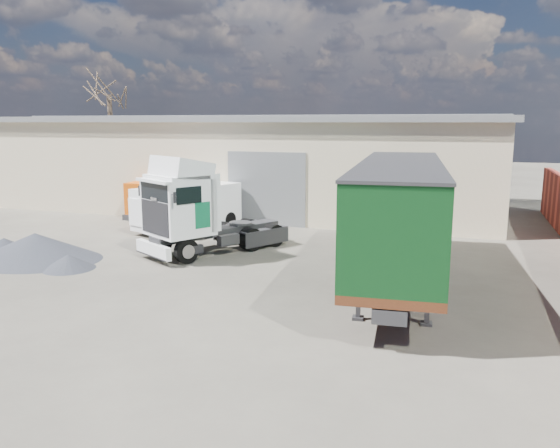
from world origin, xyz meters
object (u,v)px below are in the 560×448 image
(tractor_unit, at_px, (196,213))
(orange_skip, at_px, (157,203))
(box_trailer, at_px, (399,210))
(panel_van, at_px, (185,208))
(bare_tree, at_px, (108,82))

(tractor_unit, xyz_separation_m, orange_skip, (-5.55, 6.32, -0.77))
(box_trailer, bearing_deg, panel_van, 148.13)
(bare_tree, distance_m, box_trailer, 29.78)
(orange_skip, bearing_deg, panel_van, -38.92)
(panel_van, xyz_separation_m, orange_skip, (-2.86, 2.29, -0.24))
(box_trailer, bearing_deg, orange_skip, 145.23)
(box_trailer, xyz_separation_m, panel_van, (-10.42, 5.22, -1.24))
(tractor_unit, relative_size, orange_skip, 1.92)
(bare_tree, height_order, panel_van, bare_tree)
(tractor_unit, height_order, orange_skip, tractor_unit)
(panel_van, relative_size, orange_skip, 1.79)
(bare_tree, xyz_separation_m, box_trailer, (23.28, -17.71, -5.60))
(bare_tree, relative_size, panel_van, 1.74)
(bare_tree, height_order, box_trailer, bare_tree)
(box_trailer, bearing_deg, bare_tree, 137.46)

